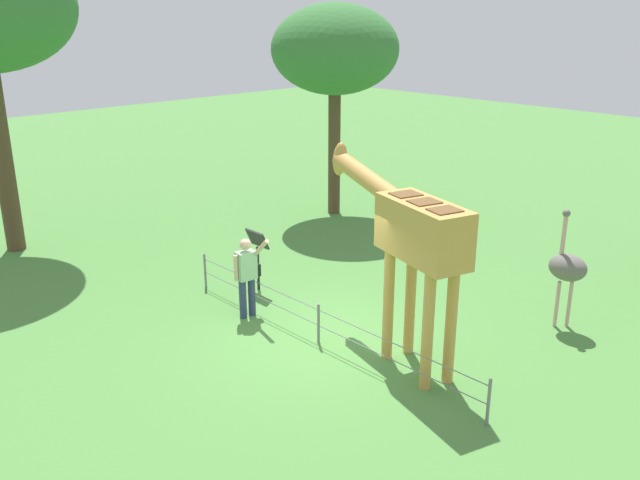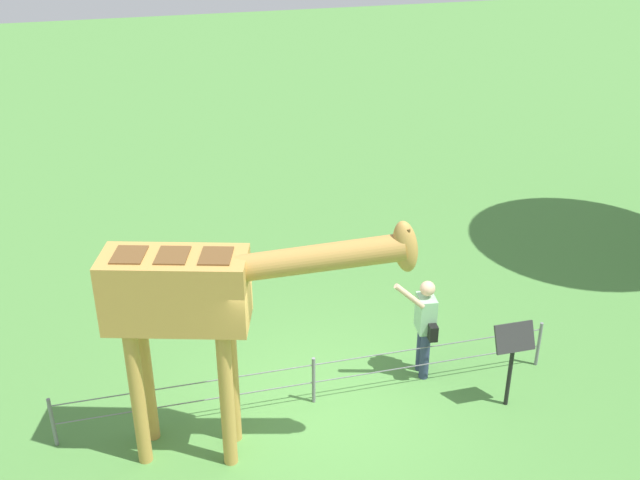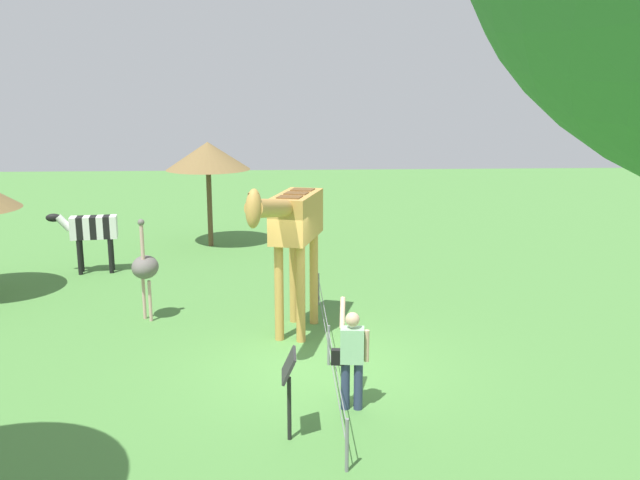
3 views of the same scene
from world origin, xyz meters
name	(u,v)px [view 2 (image 2 of 3)]	position (x,y,z in m)	size (l,w,h in m)	color
ground_plane	(316,408)	(0.00, 0.00, 0.00)	(60.00, 60.00, 0.00)	#4C843D
giraffe	(202,301)	(-1.50, -0.45, 2.26)	(3.68, 1.49, 3.36)	#C69347
visitor	(425,323)	(1.72, 0.39, 0.90)	(0.69, 0.59, 1.68)	navy
info_sign	(513,348)	(2.62, -0.58, 0.95)	(0.56, 0.21, 1.32)	black
wire_fence	(314,379)	(0.00, 0.15, 0.40)	(7.05, 0.05, 0.75)	slate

